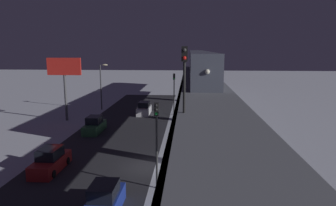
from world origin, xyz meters
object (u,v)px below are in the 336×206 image
Objects in this scene: commercial_billboard at (64,73)px; sedan_green at (94,126)px; rail_signal at (184,68)px; traffic_light_mid at (174,88)px; subway_train at (198,61)px; sedan_white at (144,109)px; sedan_red at (51,162)px; sedan_blue at (104,202)px; traffic_light_near at (157,133)px.

sedan_green is at bearing 134.79° from commercial_billboard.
rail_signal reaches higher than traffic_light_mid.
subway_train is 8.67× the size of traffic_light_mid.
subway_train reaches higher than sedan_white.
rail_signal is at bearing -76.91° from sedan_white.
sedan_blue is at bearing 134.36° from sedan_red.
subway_train reaches higher than traffic_light_near.
subway_train is at bearing -146.56° from commercial_billboard.
subway_train is 33.91m from traffic_light_near.
subway_train is at bearing -125.48° from sedan_green.
subway_train reaches higher than sedan_red.
commercial_billboard is at bearing 33.44° from subway_train.
sedan_blue is (4.89, 0.94, -8.24)m from rail_signal.
sedan_green is 0.53× the size of commercial_billboard.
sedan_white is 5.80m from traffic_light_mid.
subway_train is at bearing 79.73° from sedan_blue.
subway_train is at bearing -113.17° from sedan_red.
rail_signal is 29.40m from commercial_billboard.
traffic_light_near reaches higher than sedan_green.
commercial_billboard is (5.86, -18.17, 6.04)m from sedan_red.
subway_train reaches higher than sedan_blue.
rail_signal is at bearing 93.97° from traffic_light_mid.
commercial_billboard is (15.16, 4.85, 2.63)m from traffic_light_mid.
traffic_light_mid is (-9.30, -23.02, 3.41)m from sedan_red.
traffic_light_mid is at bearing -1.56° from sedan_white.
commercial_billboard reaches higher than traffic_light_mid.
traffic_light_mid is (-4.70, 0.13, 3.40)m from sedan_white.
sedan_red is at bearing -16.41° from traffic_light_near.
traffic_light_near reaches higher than sedan_blue.
sedan_blue is 28.24m from commercial_billboard.
traffic_light_mid is (-9.30, -10.75, 3.40)m from sedan_green.
traffic_light_near is 25.96m from commercial_billboard.
rail_signal is at bearing 122.27° from sedan_green.
sedan_blue is (-6.40, 6.54, 0.01)m from sedan_red.
sedan_white is 0.72× the size of traffic_light_near.
rail_signal is (1.86, 36.33, 0.95)m from subway_train.
commercial_billboard reaches higher than traffic_light_near.
subway_train is 8.67× the size of traffic_light_near.
sedan_white is at bearing 93.47° from sedan_blue.
traffic_light_mid is (-2.90, -29.56, 3.40)m from sedan_blue.
rail_signal reaches higher than subway_train.
traffic_light_near is (-2.90, -3.80, 3.40)m from sedan_blue.
rail_signal reaches higher than sedan_red.
sedan_blue is 0.69× the size of traffic_light_mid.
sedan_white is 0.52× the size of commercial_billboard.
rail_signal reaches higher than commercial_billboard.
traffic_light_near is at bearing 83.43° from subway_train.
rail_signal is 29.10m from traffic_light_mid.
commercial_billboard is (5.86, -5.90, 6.03)m from sedan_green.
sedan_red is 0.54× the size of commercial_billboard.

